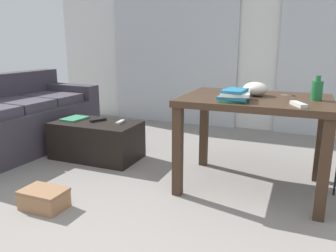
{
  "coord_description": "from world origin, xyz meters",
  "views": [
    {
      "loc": [
        0.6,
        -1.08,
        1.16
      ],
      "look_at": [
        -0.54,
        1.68,
        0.41
      ],
      "focal_mm": 35.44,
      "sensor_mm": 36.0,
      "label": 1
    }
  ],
  "objects_px": {
    "bowl": "(255,89)",
    "scissors": "(290,95)",
    "coffee_table": "(97,140)",
    "book_stack": "(234,95)",
    "couch": "(16,120)",
    "bottle_near": "(317,90)",
    "craft_table": "(255,111)",
    "tv_remote_on_table": "(298,104)",
    "tv_remote_primary": "(98,120)",
    "tv_remote_secondary": "(120,122)",
    "shoebox": "(44,199)",
    "magazine": "(74,118)"
  },
  "relations": [
    {
      "from": "bowl",
      "to": "tv_remote_on_table",
      "type": "xyz_separation_m",
      "value": [
        0.33,
        -0.35,
        -0.04
      ]
    },
    {
      "from": "scissors",
      "to": "tv_remote_secondary",
      "type": "xyz_separation_m",
      "value": [
        -1.58,
        0.01,
        -0.36
      ]
    },
    {
      "from": "couch",
      "to": "book_stack",
      "type": "height_order",
      "value": "book_stack"
    },
    {
      "from": "bowl",
      "to": "book_stack",
      "type": "bearing_deg",
      "value": -110.03
    },
    {
      "from": "couch",
      "to": "scissors",
      "type": "xyz_separation_m",
      "value": [
        2.85,
        0.1,
        0.43
      ]
    },
    {
      "from": "scissors",
      "to": "magazine",
      "type": "relative_size",
      "value": 0.44
    },
    {
      "from": "bottle_near",
      "to": "shoebox",
      "type": "distance_m",
      "value": 2.13
    },
    {
      "from": "bowl",
      "to": "book_stack",
      "type": "relative_size",
      "value": 0.66
    },
    {
      "from": "coffee_table",
      "to": "book_stack",
      "type": "bearing_deg",
      "value": -13.43
    },
    {
      "from": "coffee_table",
      "to": "book_stack",
      "type": "height_order",
      "value": "book_stack"
    },
    {
      "from": "bottle_near",
      "to": "bowl",
      "type": "distance_m",
      "value": 0.45
    },
    {
      "from": "bowl",
      "to": "book_stack",
      "type": "xyz_separation_m",
      "value": [
        -0.11,
        -0.29,
        -0.01
      ]
    },
    {
      "from": "couch",
      "to": "craft_table",
      "type": "distance_m",
      "value": 2.63
    },
    {
      "from": "book_stack",
      "to": "craft_table",
      "type": "bearing_deg",
      "value": 60.52
    },
    {
      "from": "couch",
      "to": "shoebox",
      "type": "xyz_separation_m",
      "value": [
        1.28,
        -1.01,
        -0.25
      ]
    },
    {
      "from": "scissors",
      "to": "tv_remote_on_table",
      "type": "bearing_deg",
      "value": -80.93
    },
    {
      "from": "scissors",
      "to": "tv_remote_primary",
      "type": "distance_m",
      "value": 1.86
    },
    {
      "from": "book_stack",
      "to": "coffee_table",
      "type": "bearing_deg",
      "value": 166.57
    },
    {
      "from": "scissors",
      "to": "tv_remote_primary",
      "type": "bearing_deg",
      "value": -179.82
    },
    {
      "from": "tv_remote_on_table",
      "to": "tv_remote_secondary",
      "type": "relative_size",
      "value": 1.18
    },
    {
      "from": "bottle_near",
      "to": "scissors",
      "type": "relative_size",
      "value": 1.6
    },
    {
      "from": "bowl",
      "to": "tv_remote_primary",
      "type": "height_order",
      "value": "bowl"
    },
    {
      "from": "book_stack",
      "to": "magazine",
      "type": "distance_m",
      "value": 1.82
    },
    {
      "from": "tv_remote_secondary",
      "to": "bowl",
      "type": "bearing_deg",
      "value": -9.96
    },
    {
      "from": "bowl",
      "to": "tv_remote_on_table",
      "type": "distance_m",
      "value": 0.48
    },
    {
      "from": "bottle_near",
      "to": "tv_remote_primary",
      "type": "relative_size",
      "value": 1.04
    },
    {
      "from": "tv_remote_secondary",
      "to": "shoebox",
      "type": "height_order",
      "value": "tv_remote_secondary"
    },
    {
      "from": "couch",
      "to": "bottle_near",
      "type": "relative_size",
      "value": 10.03
    },
    {
      "from": "bowl",
      "to": "tv_remote_on_table",
      "type": "height_order",
      "value": "bowl"
    },
    {
      "from": "bottle_near",
      "to": "tv_remote_on_table",
      "type": "distance_m",
      "value": 0.32
    },
    {
      "from": "bottle_near",
      "to": "tv_remote_on_table",
      "type": "relative_size",
      "value": 1.1
    },
    {
      "from": "coffee_table",
      "to": "tv_remote_secondary",
      "type": "bearing_deg",
      "value": 12.47
    },
    {
      "from": "tv_remote_on_table",
      "to": "tv_remote_secondary",
      "type": "xyz_separation_m",
      "value": [
        -1.65,
        0.46,
        -0.37
      ]
    },
    {
      "from": "book_stack",
      "to": "magazine",
      "type": "relative_size",
      "value": 1.15
    },
    {
      "from": "tv_remote_secondary",
      "to": "magazine",
      "type": "bearing_deg",
      "value": 179.24
    },
    {
      "from": "couch",
      "to": "tv_remote_secondary",
      "type": "xyz_separation_m",
      "value": [
        1.27,
        0.11,
        0.07
      ]
    },
    {
      "from": "scissors",
      "to": "shoebox",
      "type": "xyz_separation_m",
      "value": [
        -1.56,
        -1.11,
        -0.68
      ]
    },
    {
      "from": "magazine",
      "to": "shoebox",
      "type": "xyz_separation_m",
      "value": [
        0.54,
        -1.08,
        -0.32
      ]
    },
    {
      "from": "craft_table",
      "to": "bowl",
      "type": "height_order",
      "value": "bowl"
    },
    {
      "from": "scissors",
      "to": "magazine",
      "type": "xyz_separation_m",
      "value": [
        -2.11,
        -0.03,
        -0.37
      ]
    },
    {
      "from": "couch",
      "to": "coffee_table",
      "type": "distance_m",
      "value": 1.03
    },
    {
      "from": "book_stack",
      "to": "scissors",
      "type": "relative_size",
      "value": 2.6
    },
    {
      "from": "bottle_near",
      "to": "tv_remote_primary",
      "type": "height_order",
      "value": "bottle_near"
    },
    {
      "from": "coffee_table",
      "to": "scissors",
      "type": "height_order",
      "value": "scissors"
    },
    {
      "from": "craft_table",
      "to": "tv_remote_on_table",
      "type": "xyz_separation_m",
      "value": [
        0.32,
        -0.28,
        0.12
      ]
    },
    {
      "from": "bottle_near",
      "to": "book_stack",
      "type": "height_order",
      "value": "bottle_near"
    },
    {
      "from": "bowl",
      "to": "shoebox",
      "type": "height_order",
      "value": "bowl"
    },
    {
      "from": "bowl",
      "to": "scissors",
      "type": "height_order",
      "value": "bowl"
    },
    {
      "from": "bowl",
      "to": "bottle_near",
      "type": "bearing_deg",
      "value": -6.8
    },
    {
      "from": "craft_table",
      "to": "bottle_near",
      "type": "distance_m",
      "value": 0.47
    }
  ]
}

